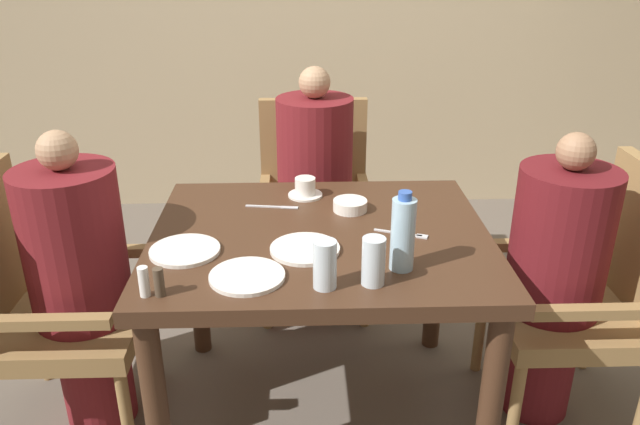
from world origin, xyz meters
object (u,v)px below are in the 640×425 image
(chair_far_side, at_px, (314,199))
(glass_tall_near, at_px, (373,261))
(chair_left_side, at_px, (40,300))
(glass_tall_mid, at_px, (324,264))
(diner_in_far_chair, at_px, (315,193))
(water_bottle, at_px, (403,233))
(plate_main_right, at_px, (247,276))
(plate_main_left, at_px, (185,250))
(bowl_small, at_px, (350,205))
(diner_in_left_chair, at_px, (81,284))
(teacup_with_saucer, at_px, (305,188))
(diner_in_right_chair, at_px, (554,279))
(plate_dessert_center, at_px, (305,249))
(chair_right_side, at_px, (593,290))

(chair_far_side, bearing_deg, glass_tall_near, -83.57)
(glass_tall_near, bearing_deg, chair_left_side, 162.90)
(glass_tall_near, relative_size, glass_tall_mid, 1.00)
(glass_tall_near, height_order, glass_tall_mid, same)
(chair_far_side, xyz_separation_m, diner_in_far_chair, (-0.00, -0.14, 0.08))
(water_bottle, bearing_deg, glass_tall_near, -137.18)
(glass_tall_near, bearing_deg, plate_main_right, 173.26)
(diner_in_far_chair, distance_m, plate_main_left, 0.93)
(chair_far_side, xyz_separation_m, glass_tall_mid, (-0.00, -1.18, 0.30))
(chair_far_side, xyz_separation_m, glass_tall_near, (0.13, -1.17, 0.30))
(bowl_small, bearing_deg, glass_tall_near, -87.38)
(diner_in_far_chair, xyz_separation_m, glass_tall_near, (0.13, -1.03, 0.22))
(bowl_small, relative_size, glass_tall_mid, 0.86)
(chair_left_side, distance_m, glass_tall_mid, 1.03)
(chair_left_side, relative_size, diner_in_left_chair, 0.86)
(plate_main_right, xyz_separation_m, glass_tall_mid, (0.21, -0.05, 0.06))
(teacup_with_saucer, bearing_deg, diner_in_left_chair, -157.33)
(chair_far_side, bearing_deg, diner_in_right_chair, -46.86)
(plate_main_left, bearing_deg, diner_in_left_chair, 161.70)
(chair_far_side, distance_m, diner_in_right_chair, 1.15)
(chair_left_side, relative_size, water_bottle, 3.91)
(plate_dessert_center, relative_size, water_bottle, 0.90)
(plate_main_left, distance_m, teacup_with_saucer, 0.57)
(chair_far_side, xyz_separation_m, chair_right_side, (0.93, -0.84, 0.00))
(teacup_with_saucer, distance_m, glass_tall_mid, 0.65)
(chair_right_side, distance_m, glass_tall_near, 0.92)
(plate_main_right, bearing_deg, diner_in_far_chair, 77.73)
(diner_in_right_chair, height_order, bowl_small, diner_in_right_chair)
(diner_in_right_chair, height_order, plate_dessert_center, diner_in_right_chair)
(plate_dessert_center, height_order, water_bottle, water_bottle)
(chair_right_side, bearing_deg, plate_main_right, -165.97)
(chair_right_side, bearing_deg, plate_main_left, -174.72)
(teacup_with_saucer, height_order, glass_tall_mid, glass_tall_mid)
(chair_left_side, relative_size, glass_tall_mid, 6.70)
(teacup_with_saucer, bearing_deg, bowl_small, -41.63)
(plate_main_left, bearing_deg, teacup_with_saucer, 49.81)
(plate_main_right, height_order, teacup_with_saucer, teacup_with_saucer)
(chair_right_side, distance_m, glass_tall_mid, 1.04)
(teacup_with_saucer, height_order, bowl_small, teacup_with_saucer)
(diner_in_left_chair, relative_size, glass_tall_mid, 7.78)
(diner_in_right_chair, bearing_deg, plate_dessert_center, -171.47)
(chair_right_side, relative_size, plate_main_right, 4.34)
(chair_far_side, bearing_deg, chair_right_side, -42.07)
(diner_in_right_chair, bearing_deg, glass_tall_mid, -156.71)
(chair_left_side, relative_size, chair_right_side, 1.00)
(diner_in_far_chair, xyz_separation_m, plate_dessert_center, (-0.05, -0.82, 0.15))
(plate_main_right, distance_m, teacup_with_saucer, 0.62)
(diner_in_left_chair, bearing_deg, chair_right_side, -0.00)
(glass_tall_near, bearing_deg, diner_in_right_chair, 26.48)
(chair_right_side, height_order, water_bottle, water_bottle)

